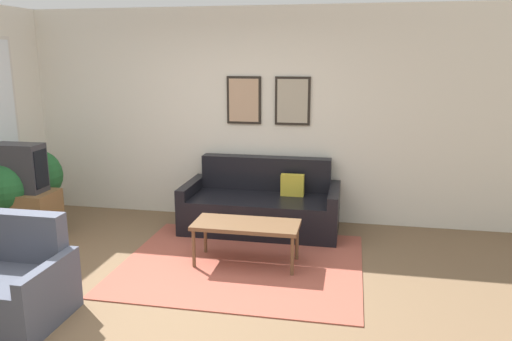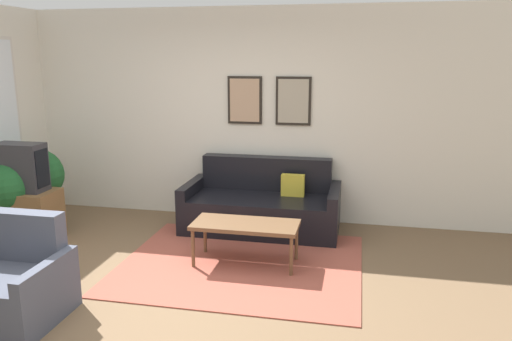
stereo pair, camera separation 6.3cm
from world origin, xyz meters
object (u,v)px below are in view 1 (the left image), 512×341
Objects in this scene: coffee_table at (246,227)px; armchair at (12,288)px; tv at (19,168)px; couch at (262,206)px; potted_plant_tall at (8,192)px.

coffee_table is 2.17m from armchair.
couch is at bearing 19.39° from tv.
potted_plant_tall is (-2.75, -0.98, 0.30)m from couch.
tv is at bearing -160.61° from couch.
armchair reaches higher than coffee_table.
couch is at bearing 92.04° from coffee_table.
couch is at bearing 19.62° from potted_plant_tall.
tv is 0.69× the size of armchair.
tv reaches higher than potted_plant_tall.
tv reaches higher than armchair.
armchair is (-1.58, -2.54, -0.02)m from couch.
armchair is at bearing -53.00° from potted_plant_tall.
armchair is at bearing -57.16° from tv.
couch is 2.03× the size of potted_plant_tall.
coffee_table is 2.80m from potted_plant_tall.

